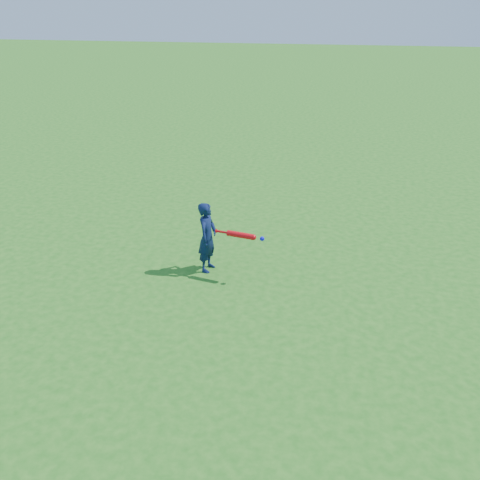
{
  "coord_description": "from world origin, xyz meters",
  "views": [
    {
      "loc": [
        1.67,
        -6.13,
        3.63
      ],
      "look_at": [
        0.39,
        0.44,
        0.56
      ],
      "focal_mm": 40.0,
      "sensor_mm": 36.0,
      "label": 1
    }
  ],
  "objects": [
    {
      "name": "child",
      "position": [
        -0.1,
        0.53,
        0.51
      ],
      "size": [
        0.3,
        0.41,
        1.03
      ],
      "primitive_type": "imported",
      "rotation": [
        0.0,
        0.0,
        1.42
      ],
      "color": "#0D1940",
      "rests_on": "ground"
    },
    {
      "name": "bat_swing",
      "position": [
        0.44,
        0.38,
        0.66
      ],
      "size": [
        0.71,
        0.19,
        0.08
      ],
      "rotation": [
        0.0,
        0.0,
        -0.2
      ],
      "color": "red",
      "rests_on": "ground"
    },
    {
      "name": "ground",
      "position": [
        0.0,
        0.0,
        0.0
      ],
      "size": [
        80.0,
        80.0,
        0.0
      ],
      "primitive_type": "plane",
      "color": "#206618",
      "rests_on": "ground"
    }
  ]
}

